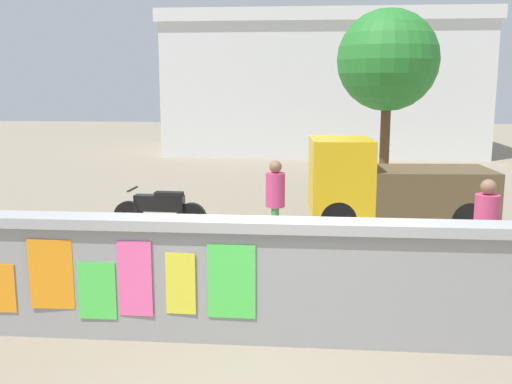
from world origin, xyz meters
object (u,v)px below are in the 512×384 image
(bicycle_near, at_px, (112,256))
(person_walking, at_px, (486,223))
(person_bystander, at_px, (275,196))
(tree_roadside, at_px, (388,61))
(auto_rickshaw_truck, at_px, (389,186))
(motorcycle, at_px, (162,209))

(bicycle_near, xyz_separation_m, person_walking, (5.47, 0.01, 0.62))
(person_bystander, bearing_deg, bicycle_near, -143.10)
(bicycle_near, xyz_separation_m, tree_roadside, (5.04, 8.44, 3.17))
(tree_roadside, bearing_deg, person_bystander, -111.84)
(auto_rickshaw_truck, bearing_deg, motorcycle, -172.47)
(bicycle_near, height_order, person_bystander, person_bystander)
(auto_rickshaw_truck, relative_size, tree_roadside, 0.75)
(motorcycle, relative_size, person_bystander, 1.17)
(auto_rickshaw_truck, bearing_deg, person_walking, -75.86)
(person_walking, relative_size, person_bystander, 1.00)
(auto_rickshaw_truck, relative_size, bicycle_near, 2.23)
(bicycle_near, bearing_deg, person_walking, 0.16)
(person_bystander, bearing_deg, motorcycle, 153.13)
(person_bystander, bearing_deg, auto_rickshaw_truck, 39.14)
(person_bystander, height_order, tree_roadside, tree_roadside)
(auto_rickshaw_truck, distance_m, person_walking, 3.67)
(motorcycle, xyz_separation_m, person_walking, (5.45, -2.96, 0.52))
(auto_rickshaw_truck, relative_size, person_walking, 2.28)
(person_walking, bearing_deg, tree_roadside, 92.91)
(motorcycle, bearing_deg, auto_rickshaw_truck, 7.53)
(auto_rickshaw_truck, xyz_separation_m, tree_roadside, (0.47, 4.87, 2.63))
(person_walking, distance_m, tree_roadside, 8.81)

